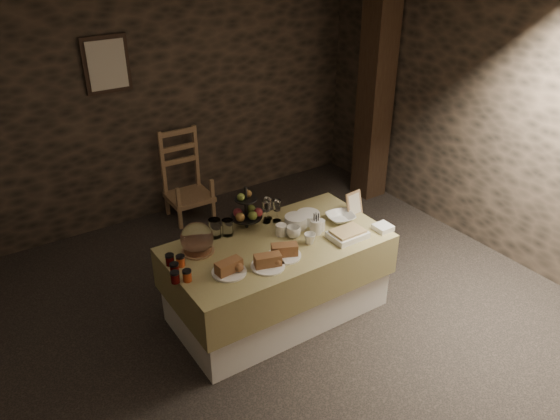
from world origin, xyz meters
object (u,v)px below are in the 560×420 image
buffet_table (277,273)px  fruit_stand (247,212)px  timber_column (376,89)px  chair (185,179)px

buffet_table → fruit_stand: bearing=103.4°
buffet_table → fruit_stand: 0.56m
timber_column → buffet_table: bearing=-149.2°
buffet_table → timber_column: size_ratio=0.69×
fruit_stand → buffet_table: bearing=-76.6°
fruit_stand → chair: bearing=83.7°
chair → fruit_stand: 1.75m
chair → timber_column: 2.36m
timber_column → fruit_stand: 2.51m
timber_column → fruit_stand: size_ratio=6.88×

